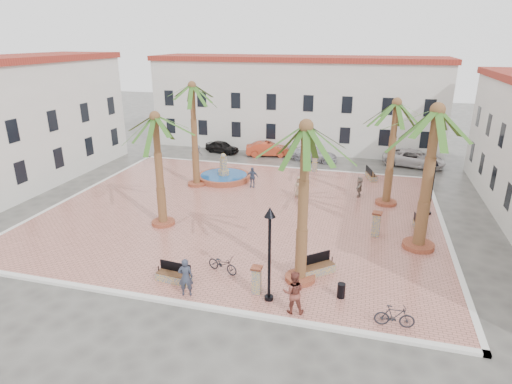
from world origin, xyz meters
TOP-DOWN VIEW (x-y plane):
  - ground at (0.00, 0.00)m, footprint 120.00×120.00m
  - plaza at (0.00, 0.00)m, footprint 26.00×22.00m
  - kerb_n at (0.00, 11.00)m, footprint 26.30×0.30m
  - kerb_s at (0.00, -11.00)m, footprint 26.30×0.30m
  - kerb_e at (13.00, 0.00)m, footprint 0.30×22.30m
  - kerb_w at (-13.00, 0.00)m, footprint 0.30×22.30m
  - building_north at (-0.00, 19.99)m, footprint 30.40×7.40m
  - building_west at (-19.00, 0.00)m, footprint 6.40×24.40m
  - fountain at (-3.44, 6.12)m, footprint 4.37×4.37m
  - palm_nw at (-5.08, 4.24)m, footprint 4.63×4.63m
  - palm_sw at (-4.18, -3.43)m, footprint 4.72×4.72m
  - palm_s at (5.34, -7.74)m, footprint 4.79×4.79m
  - palm_e at (11.20, -2.60)m, footprint 5.73×5.73m
  - palm_ne at (9.54, 3.90)m, footprint 4.80×4.80m
  - bench_s at (-0.56, -9.49)m, footprint 1.82×0.70m
  - bench_se at (6.03, -6.97)m, footprint 1.84×1.73m
  - bench_e at (11.42, -0.13)m, footprint 0.68×1.70m
  - bench_ne at (8.40, 9.53)m, footprint 1.08×1.95m
  - lamppost_s at (4.25, -9.78)m, footprint 0.49×0.49m
  - lamppost_e at (12.28, 2.69)m, footprint 0.41×0.41m
  - bollard_se at (3.57, -9.39)m, footprint 0.49×0.49m
  - bollard_n at (3.56, 10.40)m, footprint 0.51×0.51m
  - bollard_e at (8.85, -1.68)m, footprint 0.63×0.63m
  - litter_bin at (7.38, -8.75)m, footprint 0.36×0.36m
  - cyclist_a at (0.50, -10.40)m, footprint 0.78×0.63m
  - bicycle_a at (1.43, -8.03)m, footprint 1.85×1.12m
  - cyclist_b at (5.47, -10.40)m, footprint 1.07×0.91m
  - bicycle_b at (9.65, -10.29)m, footprint 1.65×0.55m
  - pedestrian_fountain_a at (3.29, 3.67)m, footprint 0.92×0.79m
  - pedestrian_fountain_b at (-0.65, 4.93)m, footprint 0.99×0.50m
  - pedestrian_north at (-7.49, 10.40)m, footprint 0.92×1.21m
  - pedestrian_east at (7.60, 4.94)m, footprint 0.49×1.43m
  - car_black at (-6.70, 14.93)m, footprint 3.92×2.51m
  - car_red at (-1.81, 14.94)m, footprint 4.62×2.55m
  - car_silver at (2.85, 14.41)m, footprint 4.95×2.65m
  - car_white at (12.15, 14.91)m, footprint 5.93×3.71m

SIDE VIEW (x-z plane):
  - ground at x=0.00m, z-range 0.00..0.00m
  - plaza at x=0.00m, z-range 0.00..0.15m
  - kerb_n at x=0.00m, z-range 0.00..0.16m
  - kerb_s at x=0.00m, z-range 0.00..0.16m
  - kerb_e at x=13.00m, z-range 0.00..0.16m
  - kerb_w at x=-13.00m, z-range 0.00..0.16m
  - bench_e at x=11.42m, z-range -0.04..0.83m
  - bench_s at x=-0.56m, z-range -0.05..0.88m
  - bench_ne at x=8.40m, z-range -0.06..0.92m
  - bench_se at x=6.03m, z-range -0.07..0.95m
  - fountain at x=-3.44m, z-range -0.67..1.59m
  - litter_bin at x=7.38m, z-range 0.15..0.86m
  - bicycle_a at x=1.43m, z-range 0.15..1.07m
  - car_black at x=-6.70m, z-range 0.00..1.24m
  - bicycle_b at x=9.65m, z-range 0.15..1.12m
  - car_silver at x=2.85m, z-range 0.00..1.36m
  - car_red at x=-1.81m, z-range 0.00..1.44m
  - car_white at x=12.15m, z-range 0.00..1.53m
  - bollard_se at x=3.57m, z-range 0.17..1.53m
  - bollard_n at x=3.56m, z-range 0.17..1.57m
  - pedestrian_east at x=7.60m, z-range 0.15..1.68m
  - bollard_e at x=8.85m, z-range 0.18..1.70m
  - pedestrian_fountain_a at x=3.29m, z-range 0.15..1.74m
  - pedestrian_fountain_b at x=-0.65m, z-range 0.15..1.78m
  - pedestrian_north at x=-7.49m, z-range 0.15..1.81m
  - cyclist_a at x=0.50m, z-range 0.15..2.01m
  - cyclist_b at x=5.47m, z-range 0.15..2.10m
  - lamppost_e at x=12.28m, z-range 0.82..4.58m
  - lamppost_s at x=4.25m, z-range 0.95..5.47m
  - building_north at x=0.00m, z-range 0.02..9.52m
  - building_west at x=-19.00m, z-range 0.02..10.02m
  - palm_sw at x=-4.18m, z-range 2.62..9.79m
  - palm_ne at x=9.54m, z-range 2.76..10.24m
  - palm_s at x=5.34m, z-range 2.95..10.86m
  - palm_e at x=11.20m, z-range 2.89..11.02m
  - palm_nw at x=-5.08m, z-range 3.08..11.23m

